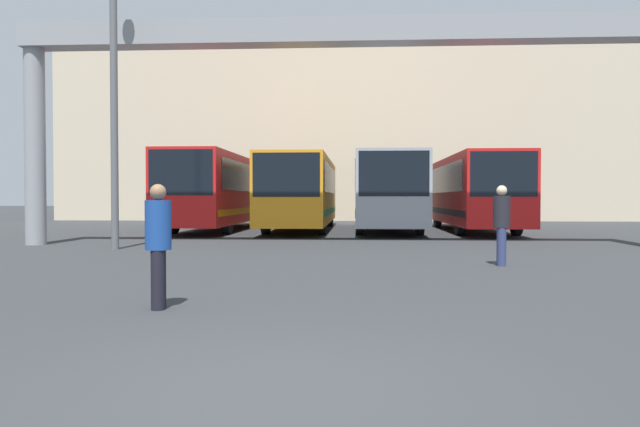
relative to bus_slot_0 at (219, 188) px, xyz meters
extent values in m
plane|color=#2D3033|center=(5.44, -22.55, -1.82)|extent=(200.00, 200.00, 0.00)
cube|color=beige|center=(5.44, 16.65, 3.57)|extent=(36.44, 12.00, 10.79)
cylinder|color=gray|center=(-3.54, -8.95, 1.09)|extent=(0.60, 0.60, 5.82)
cube|color=gray|center=(5.44, -8.95, 4.35)|extent=(18.57, 0.80, 0.70)
cube|color=red|center=(0.00, 0.01, -0.07)|extent=(2.43, 11.97, 2.81)
cube|color=black|center=(0.00, -5.95, 0.45)|extent=(2.24, 0.06, 1.58)
cube|color=black|center=(0.00, 0.01, 0.45)|extent=(2.46, 10.18, 1.18)
cube|color=orange|center=(0.00, 0.01, -0.97)|extent=(2.46, 11.37, 0.24)
cylinder|color=black|center=(-1.06, -3.34, -1.30)|extent=(0.28, 1.05, 1.05)
cylinder|color=black|center=(1.06, -3.34, -1.30)|extent=(0.28, 1.05, 1.05)
cylinder|color=black|center=(-1.06, 3.36, -1.30)|extent=(0.28, 1.05, 1.05)
cylinder|color=black|center=(1.06, 3.36, -1.30)|extent=(0.28, 1.05, 1.05)
cube|color=orange|center=(3.63, 0.03, -0.13)|extent=(2.50, 12.00, 2.68)
cube|color=black|center=(3.63, -5.95, 0.36)|extent=(2.30, 0.06, 1.50)
cube|color=black|center=(3.63, 0.03, 0.36)|extent=(2.53, 10.20, 1.13)
cube|color=#268C4C|center=(3.63, 0.03, -0.99)|extent=(2.53, 11.40, 0.24)
cylinder|color=black|center=(2.54, -3.33, -1.31)|extent=(0.28, 1.03, 1.03)
cylinder|color=black|center=(4.72, -3.33, -1.31)|extent=(0.28, 1.03, 1.03)
cylinder|color=black|center=(2.54, 3.39, -1.31)|extent=(0.28, 1.03, 1.03)
cylinder|color=black|center=(4.72, 3.39, -1.31)|extent=(0.28, 1.03, 1.03)
cube|color=#999EA5|center=(7.26, -0.14, -0.11)|extent=(2.57, 11.66, 2.73)
cube|color=black|center=(7.26, -5.95, 0.39)|extent=(2.37, 0.06, 1.53)
cube|color=black|center=(7.26, -0.14, 0.39)|extent=(2.60, 9.91, 1.15)
cube|color=black|center=(7.26, -0.14, -0.98)|extent=(2.60, 11.08, 0.24)
cylinder|color=black|center=(6.13, -3.41, -1.33)|extent=(0.28, 0.98, 0.98)
cylinder|color=black|center=(8.38, -3.41, -1.33)|extent=(0.28, 0.98, 0.98)
cylinder|color=black|center=(6.13, 3.12, -1.33)|extent=(0.28, 0.98, 0.98)
cylinder|color=black|center=(8.38, 3.12, -1.33)|extent=(0.28, 0.98, 0.98)
cube|color=red|center=(10.89, -0.33, -0.12)|extent=(2.41, 11.28, 2.70)
cube|color=black|center=(10.89, -5.95, 0.37)|extent=(2.22, 0.06, 1.51)
cube|color=black|center=(10.89, -0.33, 0.37)|extent=(2.44, 9.59, 1.13)
cube|color=black|center=(10.89, -0.33, -0.99)|extent=(2.44, 10.72, 0.24)
cylinder|color=black|center=(9.84, -3.49, -1.28)|extent=(0.28, 1.09, 1.09)
cylinder|color=black|center=(11.93, -3.49, -1.28)|extent=(0.28, 1.09, 1.09)
cylinder|color=black|center=(9.84, 2.83, -1.28)|extent=(0.28, 1.09, 1.09)
cylinder|color=black|center=(11.93, 2.83, -1.28)|extent=(0.28, 1.09, 1.09)
cylinder|color=navy|center=(9.02, -13.86, -1.43)|extent=(0.18, 0.18, 0.79)
cylinder|color=navy|center=(8.99, -14.01, -1.43)|extent=(0.18, 0.18, 0.79)
cylinder|color=black|center=(9.00, -13.94, -0.71)|extent=(0.34, 0.34, 0.66)
sphere|color=beige|center=(9.00, -13.94, -0.27)|extent=(0.21, 0.21, 0.21)
cylinder|color=black|center=(3.54, -19.35, -1.45)|extent=(0.17, 0.17, 0.75)
cylinder|color=black|center=(3.51, -19.21, -1.45)|extent=(0.17, 0.17, 0.75)
cylinder|color=navy|center=(3.53, -19.28, -0.76)|extent=(0.33, 0.33, 0.62)
sphere|color=#8C6647|center=(3.53, -19.28, -0.35)|extent=(0.20, 0.20, 0.20)
cylinder|color=#595B60|center=(-0.54, -10.42, 2.22)|extent=(0.20, 0.20, 8.08)
camera|label=1|loc=(6.02, -26.97, -0.42)|focal=35.00mm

